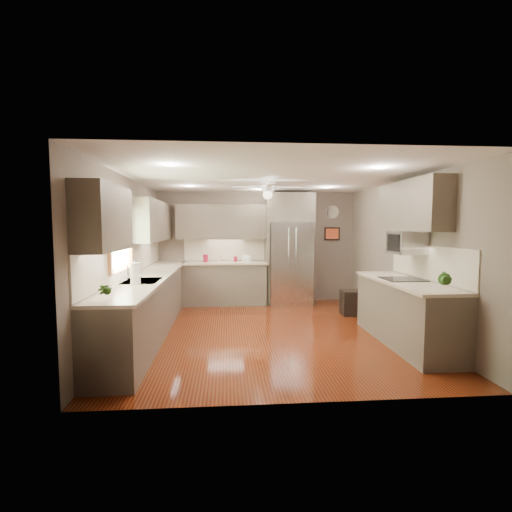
{
  "coord_description": "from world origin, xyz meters",
  "views": [
    {
      "loc": [
        -0.7,
        -5.96,
        1.74
      ],
      "look_at": [
        -0.17,
        0.6,
        1.2
      ],
      "focal_mm": 26.0,
      "sensor_mm": 36.0,
      "label": 1
    }
  ],
  "objects": [
    {
      "name": "back_run",
      "position": [
        -0.72,
        2.2,
        0.48
      ],
      "size": [
        1.85,
        0.65,
        1.45
      ],
      "color": "brown",
      "rests_on": "ground"
    },
    {
      "name": "wall_front",
      "position": [
        0.0,
        -2.5,
        1.25
      ],
      "size": [
        4.5,
        0.0,
        4.5
      ],
      "primitive_type": "plane",
      "rotation": [
        -1.57,
        0.0,
        0.0
      ],
      "color": "#6A5D51",
      "rests_on": "ground"
    },
    {
      "name": "floor",
      "position": [
        0.0,
        0.0,
        0.0
      ],
      "size": [
        5.0,
        5.0,
        0.0
      ],
      "primitive_type": "plane",
      "color": "#491009",
      "rests_on": "ground"
    },
    {
      "name": "canister_c",
      "position": [
        -0.86,
        2.22,
        1.03
      ],
      "size": [
        0.12,
        0.12,
        0.17
      ],
      "primitive_type": "cylinder",
      "rotation": [
        0.0,
        0.0,
        -0.13
      ],
      "color": "#C9B497",
      "rests_on": "back_run"
    },
    {
      "name": "potted_plant_right",
      "position": [
        1.9,
        -1.8,
        1.11
      ],
      "size": [
        0.23,
        0.21,
        0.34
      ],
      "primitive_type": "imported",
      "rotation": [
        0.0,
        0.0,
        -0.38
      ],
      "color": "#285217",
      "rests_on": "right_run"
    },
    {
      "name": "potted_plant_left",
      "position": [
        -1.96,
        -2.04,
        1.07
      ],
      "size": [
        0.17,
        0.14,
        0.27
      ],
      "primitive_type": "imported",
      "rotation": [
        0.0,
        0.0,
        0.42
      ],
      "color": "#285217",
      "rests_on": "left_run"
    },
    {
      "name": "right_run",
      "position": [
        1.93,
        -0.8,
        0.48
      ],
      "size": [
        0.7,
        2.2,
        1.45
      ],
      "color": "brown",
      "rests_on": "ground"
    },
    {
      "name": "ceiling",
      "position": [
        0.0,
        0.0,
        2.5
      ],
      "size": [
        5.0,
        5.0,
        0.0
      ],
      "primitive_type": "plane",
      "rotation": [
        3.14,
        0.0,
        0.0
      ],
      "color": "white",
      "rests_on": "ground"
    },
    {
      "name": "sink",
      "position": [
        -1.93,
        -0.5,
        0.91
      ],
      "size": [
        0.5,
        0.7,
        0.32
      ],
      "color": "silver",
      "rests_on": "left_run"
    },
    {
      "name": "stool",
      "position": [
        1.75,
        1.02,
        0.24
      ],
      "size": [
        0.45,
        0.45,
        0.49
      ],
      "color": "black",
      "rests_on": "ground"
    },
    {
      "name": "soap_bottle",
      "position": [
        -2.06,
        -0.2,
        1.04
      ],
      "size": [
        0.1,
        0.1,
        0.19
      ],
      "primitive_type": "imported",
      "rotation": [
        0.0,
        0.0,
        0.2
      ],
      "color": "white",
      "rests_on": "left_run"
    },
    {
      "name": "left_run",
      "position": [
        -1.95,
        0.15,
        0.48
      ],
      "size": [
        0.65,
        4.7,
        1.45
      ],
      "color": "brown",
      "rests_on": "ground"
    },
    {
      "name": "paper_towel",
      "position": [
        -1.94,
        -0.85,
        1.08
      ],
      "size": [
        0.13,
        0.13,
        0.33
      ],
      "color": "white",
      "rests_on": "left_run"
    },
    {
      "name": "microwave",
      "position": [
        2.03,
        -0.55,
        1.48
      ],
      "size": [
        0.43,
        0.55,
        0.34
      ],
      "color": "silver",
      "rests_on": "wall_right"
    },
    {
      "name": "canister_d",
      "position": [
        -0.5,
        2.25,
        1.0
      ],
      "size": [
        0.08,
        0.08,
        0.12
      ],
      "primitive_type": "cylinder",
      "rotation": [
        0.0,
        0.0,
        -0.02
      ],
      "color": "maroon",
      "rests_on": "back_run"
    },
    {
      "name": "canister_a",
      "position": [
        -1.15,
        2.21,
        1.02
      ],
      "size": [
        0.13,
        0.13,
        0.18
      ],
      "primitive_type": "cylinder",
      "rotation": [
        0.0,
        0.0,
        -0.15
      ],
      "color": "maroon",
      "rests_on": "back_run"
    },
    {
      "name": "bowl",
      "position": [
        -0.25,
        2.24,
        0.97
      ],
      "size": [
        0.27,
        0.27,
        0.05
      ],
      "primitive_type": "imported",
      "rotation": [
        0.0,
        0.0,
        -0.25
      ],
      "color": "#C9B497",
      "rests_on": "back_run"
    },
    {
      "name": "wall_clock",
      "position": [
        1.75,
        2.48,
        2.05
      ],
      "size": [
        0.3,
        0.03,
        0.3
      ],
      "color": "white",
      "rests_on": "wall_back"
    },
    {
      "name": "wall_back",
      "position": [
        0.0,
        2.5,
        1.25
      ],
      "size": [
        4.5,
        0.0,
        4.5
      ],
      "primitive_type": "plane",
      "rotation": [
        1.57,
        0.0,
        0.0
      ],
      "color": "#6A5D51",
      "rests_on": "ground"
    },
    {
      "name": "ceiling_fan",
      "position": [
        -0.0,
        0.3,
        2.33
      ],
      "size": [
        1.18,
        1.18,
        0.32
      ],
      "color": "white",
      "rests_on": "ceiling"
    },
    {
      "name": "recessed_lights",
      "position": [
        -0.04,
        0.4,
        2.49
      ],
      "size": [
        2.84,
        3.14,
        0.01
      ],
      "color": "white",
      "rests_on": "ceiling"
    },
    {
      "name": "uppers",
      "position": [
        -0.74,
        0.71,
        1.87
      ],
      "size": [
        4.5,
        4.7,
        0.95
      ],
      "color": "brown",
      "rests_on": "wall_left"
    },
    {
      "name": "wall_right",
      "position": [
        2.25,
        0.0,
        1.25
      ],
      "size": [
        0.0,
        5.0,
        5.0
      ],
      "primitive_type": "plane",
      "rotation": [
        1.57,
        0.0,
        -1.57
      ],
      "color": "#6A5D51",
      "rests_on": "ground"
    },
    {
      "name": "wall_left",
      "position": [
        -2.25,
        0.0,
        1.25
      ],
      "size": [
        0.0,
        5.0,
        5.0
      ],
      "primitive_type": "plane",
      "rotation": [
        1.57,
        0.0,
        1.57
      ],
      "color": "#6A5D51",
      "rests_on": "ground"
    },
    {
      "name": "framed_print",
      "position": [
        1.75,
        2.48,
        1.55
      ],
      "size": [
        0.36,
        0.03,
        0.3
      ],
      "color": "black",
      "rests_on": "wall_back"
    },
    {
      "name": "window",
      "position": [
        -2.22,
        -0.5,
        1.55
      ],
      "size": [
        0.05,
        1.12,
        0.92
      ],
      "color": "#BFF2B2",
      "rests_on": "wall_left"
    },
    {
      "name": "refrigerator",
      "position": [
        0.7,
        2.16,
        1.19
      ],
      "size": [
        1.06,
        0.75,
        2.45
      ],
      "color": "silver",
      "rests_on": "ground"
    }
  ]
}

